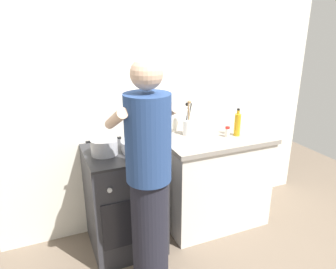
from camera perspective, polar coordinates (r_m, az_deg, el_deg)
ground at (r=2.99m, az=0.01°, el=-19.26°), size 6.00×6.00×0.00m
back_wall at (r=2.94m, az=-0.20°, el=7.23°), size 3.20×0.10×2.50m
countertop at (r=3.07m, az=8.48°, el=-8.30°), size 1.00×0.60×0.90m
stove_range at (r=2.76m, az=-8.06°, el=-11.75°), size 0.60×0.62×0.90m
pot at (r=2.51m, az=-11.67°, el=-2.20°), size 0.28×0.21×0.13m
mixing_bowl at (r=2.54m, az=-5.31°, el=-1.86°), size 0.31×0.31×0.09m
utensil_crock at (r=2.90m, az=3.73°, el=1.88°), size 0.10×0.10×0.33m
spice_bottle at (r=2.90m, az=10.86°, el=0.49°), size 0.04×0.04×0.10m
oil_bottle at (r=2.93m, az=12.65°, el=1.86°), size 0.06×0.06×0.26m
person at (r=2.11m, az=-3.55°, el=-9.13°), size 0.41×0.50×1.70m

